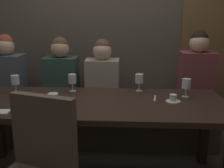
% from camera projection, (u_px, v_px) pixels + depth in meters
% --- Properties ---
extents(back_wall_tiled, '(6.00, 0.12, 3.00)m').
position_uv_depth(back_wall_tiled, '(106.00, 9.00, 3.30)').
color(back_wall_tiled, brown).
rests_on(back_wall_tiled, ground).
extents(arched_door, '(0.90, 0.05, 2.55)m').
position_uv_depth(arched_door, '(221.00, 21.00, 3.20)').
color(arched_door, brown).
rests_on(arched_door, ground).
extents(dining_table, '(2.20, 0.84, 0.74)m').
position_uv_depth(dining_table, '(95.00, 111.00, 2.34)').
color(dining_table, black).
rests_on(dining_table, ground).
extents(banquette_bench, '(2.50, 0.44, 0.45)m').
position_uv_depth(banquette_bench, '(103.00, 125.00, 3.13)').
color(banquette_bench, '#40352A').
rests_on(banquette_bench, ground).
extents(chair_near_side, '(0.55, 0.55, 0.98)m').
position_uv_depth(chair_near_side, '(35.00, 166.00, 1.68)').
color(chair_near_side, '#302119').
rests_on(chair_near_side, ground).
extents(diner_redhead, '(0.36, 0.24, 0.79)m').
position_uv_depth(diner_redhead, '(7.00, 73.00, 3.02)').
color(diner_redhead, '#4C515B').
rests_on(diner_redhead, banquette_bench).
extents(diner_bearded, '(0.36, 0.24, 0.76)m').
position_uv_depth(diner_bearded, '(61.00, 74.00, 3.03)').
color(diner_bearded, '#2D473D').
rests_on(diner_bearded, banquette_bench).
extents(diner_far_end, '(0.36, 0.24, 0.74)m').
position_uv_depth(diner_far_end, '(103.00, 75.00, 3.01)').
color(diner_far_end, '#9E9384').
rests_on(diner_far_end, banquette_bench).
extents(diner_near_end, '(0.36, 0.24, 0.83)m').
position_uv_depth(diner_near_end, '(197.00, 73.00, 2.90)').
color(diner_near_end, brown).
rests_on(diner_near_end, banquette_bench).
extents(wine_glass_end_left, '(0.08, 0.08, 0.16)m').
position_uv_depth(wine_glass_end_left, '(139.00, 79.00, 2.59)').
color(wine_glass_end_left, silver).
rests_on(wine_glass_end_left, dining_table).
extents(wine_glass_center_back, '(0.08, 0.08, 0.16)m').
position_uv_depth(wine_glass_center_back, '(15.00, 80.00, 2.54)').
color(wine_glass_center_back, silver).
rests_on(wine_glass_center_back, dining_table).
extents(wine_glass_near_right, '(0.08, 0.08, 0.16)m').
position_uv_depth(wine_glass_near_right, '(186.00, 84.00, 2.41)').
color(wine_glass_near_right, silver).
rests_on(wine_glass_near_right, dining_table).
extents(wine_glass_far_right, '(0.08, 0.08, 0.16)m').
position_uv_depth(wine_glass_far_right, '(53.00, 100.00, 1.99)').
color(wine_glass_far_right, silver).
rests_on(wine_glass_far_right, dining_table).
extents(wine_glass_far_left, '(0.08, 0.08, 0.16)m').
position_uv_depth(wine_glass_far_left, '(72.00, 79.00, 2.59)').
color(wine_glass_far_left, silver).
rests_on(wine_glass_far_left, dining_table).
extents(espresso_cup, '(0.12, 0.12, 0.06)m').
position_uv_depth(espresso_cup, '(173.00, 99.00, 2.30)').
color(espresso_cup, white).
rests_on(espresso_cup, dining_table).
extents(fork_on_table, '(0.04, 0.17, 0.01)m').
position_uv_depth(fork_on_table, '(155.00, 98.00, 2.39)').
color(fork_on_table, silver).
rests_on(fork_on_table, dining_table).
extents(folded_napkin, '(0.12, 0.11, 0.01)m').
position_uv_depth(folded_napkin, '(2.00, 112.00, 2.07)').
color(folded_napkin, silver).
rests_on(folded_napkin, dining_table).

